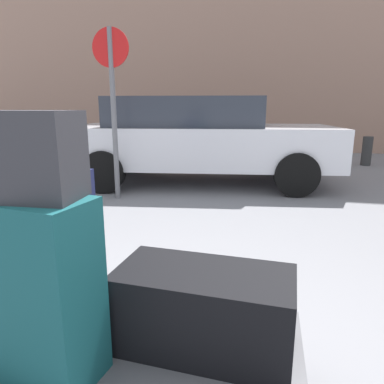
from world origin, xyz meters
TOP-DOWN VIEW (x-y plane):
  - luggage_cart at (0.00, 0.00)m, footprint 1.36×0.82m
  - suitcase_teal_rear_right at (-0.24, -0.17)m, footprint 0.46×0.29m
  - suitcase_navy_stacked_top at (-0.45, 0.16)m, footprint 0.42×0.25m
  - duffel_bag_black_rear_left at (0.29, 0.09)m, footprint 0.70×0.38m
  - duffel_bag_charcoal_topmost_pile at (-0.24, -0.17)m, footprint 0.37×0.21m
  - parked_car at (-0.67, 4.69)m, footprint 4.50×2.37m
  - bollard_kerb_near at (2.61, 7.27)m, footprint 0.21×0.21m
  - no_parking_sign at (-1.56, 3.39)m, footprint 0.50×0.07m

SIDE VIEW (x-z plane):
  - luggage_cart at x=0.00m, z-range 0.10..0.44m
  - bollard_kerb_near at x=2.61m, z-range 0.00..0.63m
  - duffel_bag_black_rear_left at x=0.29m, z-range 0.34..0.66m
  - suitcase_teal_rear_right at x=-0.24m, z-range 0.34..0.98m
  - suitcase_navy_stacked_top at x=-0.45m, z-range 0.34..1.00m
  - parked_car at x=-0.67m, z-range 0.05..1.47m
  - duffel_bag_charcoal_topmost_pile at x=-0.24m, z-range 0.98..1.26m
  - no_parking_sign at x=-1.56m, z-range 0.27..2.54m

